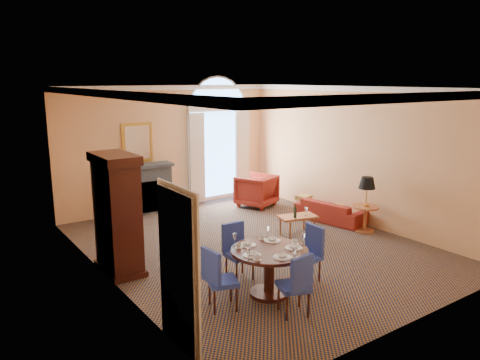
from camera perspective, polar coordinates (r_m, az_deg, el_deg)
ground at (r=9.72m, az=1.70°, el=-8.03°), size 7.50×7.50×0.00m
room_envelope at (r=9.68m, az=-0.69°, el=7.17°), size 6.04×7.52×3.45m
armoire at (r=8.46m, az=-14.73°, el=-4.26°), size 0.61×1.08×2.12m
dining_table at (r=7.45m, az=3.59°, el=-9.80°), size 1.22×1.22×0.97m
dining_chair_north at (r=8.10m, az=-0.44°, el=-8.16°), size 0.44×0.45×0.95m
dining_chair_south at (r=6.86m, az=7.03°, el=-12.15°), size 0.54×0.54×0.95m
dining_chair_east at (r=8.05m, az=8.54°, el=-8.43°), size 0.49×0.49×0.95m
dining_chair_west at (r=7.01m, az=-2.80°, el=-11.53°), size 0.54×0.54×0.95m
sofa at (r=11.49m, az=10.98°, el=-3.70°), size 0.98×1.82×0.50m
armchair at (r=12.56m, az=1.99°, el=-1.29°), size 1.20×1.21×0.85m
coffee_table at (r=10.38m, az=7.04°, el=-4.50°), size 0.91×0.65×0.72m
side_table at (r=10.74m, az=15.14°, el=-2.07°), size 0.59×0.59×1.23m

